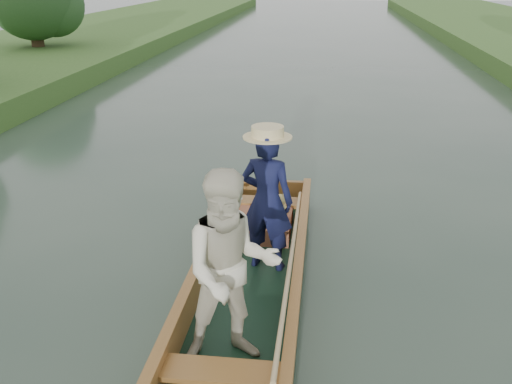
# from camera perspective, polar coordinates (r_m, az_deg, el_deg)

# --- Properties ---
(ground) EXTENTS (120.00, 120.00, 0.00)m
(ground) POSITION_cam_1_polar(r_m,az_deg,el_deg) (6.13, -0.69, -10.36)
(ground) COLOR #283D30
(ground) RESTS_ON ground
(trees_far) EXTENTS (22.68, 16.53, 4.30)m
(trees_far) POSITION_cam_1_polar(r_m,az_deg,el_deg) (13.47, 7.83, 17.93)
(trees_far) COLOR #47331E
(trees_far) RESTS_ON ground
(punt) EXTENTS (1.12, 5.00, 1.80)m
(punt) POSITION_cam_1_polar(r_m,az_deg,el_deg) (5.62, -0.85, -6.49)
(punt) COLOR black
(punt) RESTS_ON ground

